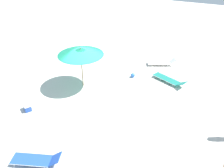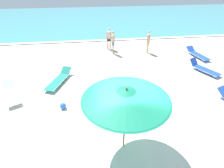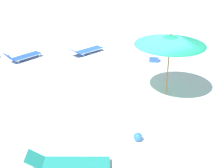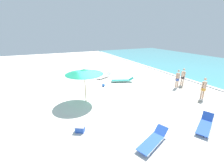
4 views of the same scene
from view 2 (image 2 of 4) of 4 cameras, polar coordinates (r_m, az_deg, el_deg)
ground_plane at (r=7.56m, az=5.09°, el=-15.20°), size 60.00×60.00×0.16m
ocean_water at (r=26.10m, az=-4.56°, el=20.54°), size 60.00×18.97×0.07m
beach_umbrella at (r=5.32m, az=4.63°, el=-3.43°), size 2.79×2.79×2.64m
sun_lounger_beside_umbrella at (r=10.44m, az=-30.05°, el=-2.75°), size 1.48×2.15×0.54m
sun_lounger_near_water_left at (r=12.88m, az=27.79°, el=4.52°), size 1.43×2.07×0.62m
sun_lounger_near_water_right at (r=15.05m, az=26.18°, el=8.71°), size 1.01×2.25×0.49m
sun_lounger_mid_beach_solo at (r=10.72m, az=-16.97°, el=1.47°), size 1.42×2.42×0.48m
beachgoer_wading_adult at (r=13.90m, az=0.35°, el=13.80°), size 0.27×0.44×1.76m
beachgoer_shoreline_child at (r=14.80m, az=-1.05°, el=15.00°), size 0.45×0.27×1.76m
beachgoer_strolling_adult at (r=14.33m, az=11.78°, el=13.74°), size 0.27×0.44×1.76m
beach_ball at (r=8.69m, az=-15.72°, el=-6.87°), size 0.29×0.29×0.29m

